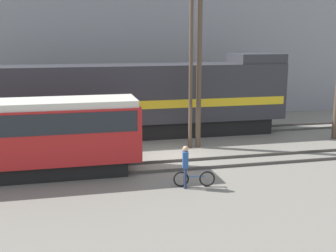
{
  "coord_description": "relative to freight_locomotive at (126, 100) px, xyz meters",
  "views": [
    {
      "loc": [
        -5.08,
        -20.64,
        6.12
      ],
      "look_at": [
        -0.47,
        -0.78,
        1.8
      ],
      "focal_mm": 45.0,
      "sensor_mm": 36.0,
      "label": 1
    }
  ],
  "objects": [
    {
      "name": "freight_locomotive",
      "position": [
        0.0,
        0.0,
        0.0
      ],
      "size": [
        20.36,
        3.04,
        5.08
      ],
      "color": "black",
      "rests_on": "ground"
    },
    {
      "name": "streetcar",
      "position": [
        -5.42,
        -6.67,
        -0.39
      ],
      "size": [
        10.19,
        2.54,
        3.44
      ],
      "color": "black",
      "rests_on": "ground"
    },
    {
      "name": "track_near",
      "position": [
        1.82,
        -6.67,
        -2.29
      ],
      "size": [
        60.0,
        1.51,
        0.14
      ],
      "color": "#47423D",
      "rests_on": "ground"
    },
    {
      "name": "utility_pole_center",
      "position": [
        3.64,
        -3.33,
        2.39
      ],
      "size": [
        0.28,
        0.28,
        9.51
      ],
      "color": "#4C3D2D",
      "rests_on": "ground"
    },
    {
      "name": "bicycle",
      "position": [
        1.57,
        -9.54,
        -2.02
      ],
      "size": [
        1.74,
        0.51,
        0.73
      ],
      "color": "black",
      "rests_on": "ground"
    },
    {
      "name": "utility_pole_left",
      "position": [
        3.17,
        -3.33,
        2.42
      ],
      "size": [
        0.21,
        0.21,
        9.57
      ],
      "color": "#4C3D2D",
      "rests_on": "ground"
    },
    {
      "name": "track_far",
      "position": [
        1.82,
        0.0,
        -2.29
      ],
      "size": [
        60.0,
        1.51,
        0.14
      ],
      "color": "#47423D",
      "rests_on": "ground"
    },
    {
      "name": "building_backdrop",
      "position": [
        1.82,
        8.94,
        2.69
      ],
      "size": [
        42.84,
        6.0,
        10.1
      ],
      "color": "gray",
      "rests_on": "ground"
    },
    {
      "name": "person",
      "position": [
        1.16,
        -9.61,
        -1.26
      ],
      "size": [
        0.28,
        0.39,
        1.8
      ],
      "color": "#232D4C",
      "rests_on": "ground"
    },
    {
      "name": "ground_plane",
      "position": [
        1.82,
        -4.88,
        -2.36
      ],
      "size": [
        120.0,
        120.0,
        0.0
      ],
      "primitive_type": "plane",
      "color": "slate"
    }
  ]
}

